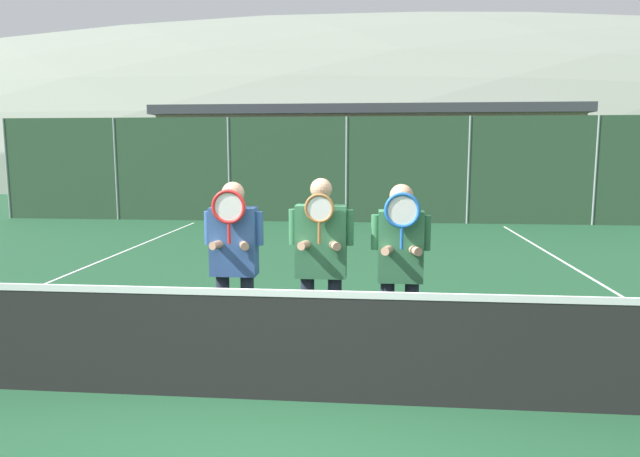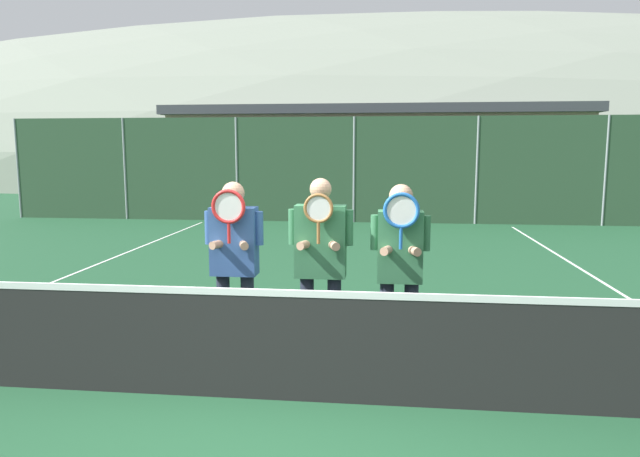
% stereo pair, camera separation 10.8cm
% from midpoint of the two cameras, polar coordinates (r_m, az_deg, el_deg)
% --- Properties ---
extents(ground_plane, '(120.00, 120.00, 0.00)m').
position_cam_midpoint_polar(ground_plane, '(4.90, -4.75, -16.73)').
color(ground_plane, '#1E4C2D').
extents(hill_distant, '(140.20, 77.89, 27.26)m').
position_cam_midpoint_polar(hill_distant, '(62.35, 4.61, 6.04)').
color(hill_distant, gray).
rests_on(hill_distant, ground_plane).
extents(clubhouse_building, '(16.94, 5.50, 3.76)m').
position_cam_midpoint_polar(clubhouse_building, '(24.67, 4.37, 7.59)').
color(clubhouse_building, tan).
rests_on(clubhouse_building, ground_plane).
extents(fence_back, '(20.13, 0.06, 2.94)m').
position_cam_midpoint_polar(fence_back, '(15.99, 2.47, 5.87)').
color(fence_back, gray).
rests_on(fence_back, ground_plane).
extents(tennis_net, '(11.37, 0.09, 1.03)m').
position_cam_midpoint_polar(tennis_net, '(4.72, -4.81, -11.42)').
color(tennis_net, gray).
rests_on(tennis_net, ground_plane).
extents(court_line_left_sideline, '(0.05, 16.00, 0.01)m').
position_cam_midpoint_polar(court_line_left_sideline, '(9.16, -28.32, -5.89)').
color(court_line_left_sideline, white).
rests_on(court_line_left_sideline, ground_plane).
extents(player_leftmost, '(0.58, 0.34, 1.74)m').
position_cam_midpoint_polar(player_leftmost, '(5.57, -9.14, -2.56)').
color(player_leftmost, '#232838').
rests_on(player_leftmost, ground_plane).
extents(player_center_left, '(0.61, 0.34, 1.78)m').
position_cam_midpoint_polar(player_center_left, '(5.32, -0.48, -2.80)').
color(player_center_left, '#232838').
rests_on(player_center_left, ground_plane).
extents(player_center_right, '(0.54, 0.34, 1.73)m').
position_cam_midpoint_polar(player_center_right, '(5.29, 7.45, -3.18)').
color(player_center_right, '#232838').
rests_on(player_center_right, ground_plane).
extents(car_far_left, '(4.18, 2.08, 1.81)m').
position_cam_midpoint_polar(car_far_left, '(20.21, -14.66, 4.50)').
color(car_far_left, slate).
rests_on(car_far_left, ground_plane).
extents(car_left_of_center, '(4.10, 1.99, 1.80)m').
position_cam_midpoint_polar(car_left_of_center, '(19.13, -0.57, 4.57)').
color(car_left_of_center, navy).
rests_on(car_left_of_center, ground_plane).
extents(car_center, '(4.28, 1.93, 1.87)m').
position_cam_midpoint_polar(car_center, '(19.25, 14.37, 4.42)').
color(car_center, slate).
rests_on(car_center, ground_plane).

